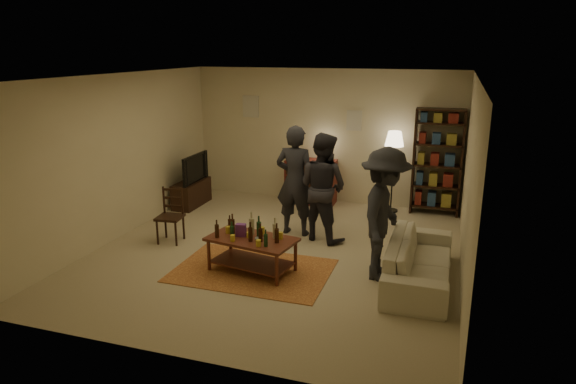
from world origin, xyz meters
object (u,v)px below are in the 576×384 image
at_px(person_left, 295,181).
at_px(person_by_sofa, 384,215).
at_px(sofa, 419,261).
at_px(floor_lamp, 394,144).
at_px(bookshelf, 437,161).
at_px(dining_chair, 171,213).
at_px(tv_stand, 191,187).
at_px(coffee_table, 251,242).
at_px(person_right, 323,187).
at_px(dresser, 311,180).

bearing_deg(person_left, person_by_sofa, 144.30).
relative_size(sofa, person_by_sofa, 1.13).
xyz_separation_m(floor_lamp, sofa, (0.76, -3.05, -1.03)).
bearing_deg(sofa, bookshelf, -0.82).
xyz_separation_m(sofa, person_left, (-2.17, 1.29, 0.63)).
distance_m(dining_chair, tv_stand, 1.98).
xyz_separation_m(dining_chair, person_left, (1.84, 0.96, 0.46)).
relative_size(sofa, person_left, 1.11).
bearing_deg(person_left, tv_stand, -17.85).
bearing_deg(bookshelf, floor_lamp, -170.79).
distance_m(tv_stand, sofa, 5.14).
relative_size(coffee_table, person_left, 0.71).
bearing_deg(person_by_sofa, person_left, 55.18).
bearing_deg(dining_chair, person_by_sofa, -12.46).
bearing_deg(floor_lamp, person_left, -128.68).
distance_m(dining_chair, person_by_sofa, 3.55).
bearing_deg(dining_chair, person_right, 13.25).
bearing_deg(bookshelf, sofa, -90.82).
relative_size(tv_stand, floor_lamp, 0.67).
relative_size(bookshelf, person_left, 1.07).
bearing_deg(floor_lamp, person_right, -116.02).
distance_m(coffee_table, person_right, 1.75).
bearing_deg(tv_stand, person_left, -20.24).
bearing_deg(floor_lamp, sofa, -76.08).
distance_m(bookshelf, sofa, 3.26).
xyz_separation_m(coffee_table, person_right, (0.63, 1.56, 0.46)).
xyz_separation_m(bookshelf, sofa, (-0.05, -3.18, -0.73)).
relative_size(coffee_table, tv_stand, 1.26).
distance_m(dresser, bookshelf, 2.50).
bearing_deg(bookshelf, coffee_table, -123.39).
relative_size(tv_stand, person_right, 0.59).
distance_m(tv_stand, dresser, 2.43).
xyz_separation_m(coffee_table, floor_lamp, (1.54, 3.43, 0.89)).
bearing_deg(coffee_table, bookshelf, 56.61).
xyz_separation_m(tv_stand, person_left, (2.48, -0.91, 0.55)).
xyz_separation_m(dresser, person_right, (0.72, -1.93, 0.42)).
bearing_deg(tv_stand, bookshelf, 11.80).
distance_m(coffee_table, sofa, 2.34).
distance_m(dining_chair, sofa, 4.02).
height_order(floor_lamp, person_left, person_left).
xyz_separation_m(dresser, bookshelf, (2.44, 0.07, 0.56)).
height_order(tv_stand, bookshelf, bookshelf).
xyz_separation_m(coffee_table, bookshelf, (2.35, 3.56, 0.60)).
xyz_separation_m(coffee_table, dresser, (-0.09, 3.49, 0.04)).
relative_size(dresser, sofa, 0.65).
bearing_deg(dresser, bookshelf, 1.57).
height_order(coffee_table, person_left, person_left).
relative_size(dresser, person_left, 0.73).
height_order(dining_chair, person_by_sofa, person_by_sofa).
relative_size(bookshelf, sofa, 0.97).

